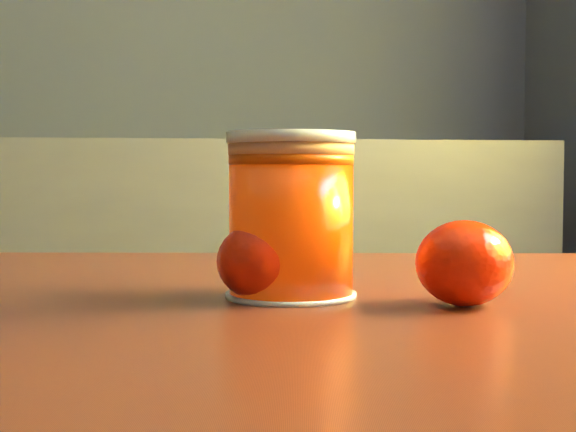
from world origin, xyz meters
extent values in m
cube|color=#5C2517|center=(0.85, 0.00, 0.72)|extent=(1.08, 0.83, 0.04)
cylinder|color=#E93904|center=(0.82, 0.04, 0.79)|extent=(0.08, 0.08, 0.10)
cylinder|color=#E59B5D|center=(0.82, 0.04, 0.84)|extent=(0.09, 0.09, 0.01)
cylinder|color=silver|center=(0.82, 0.04, 0.85)|extent=(0.09, 0.09, 0.01)
ellipsoid|color=red|center=(0.80, 0.03, 0.77)|extent=(0.07, 0.07, 0.05)
ellipsoid|color=red|center=(0.93, -0.01, 0.77)|extent=(0.08, 0.08, 0.05)
camera|label=1|loc=(0.75, -0.50, 0.83)|focal=50.00mm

